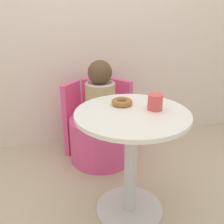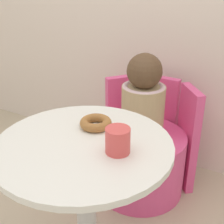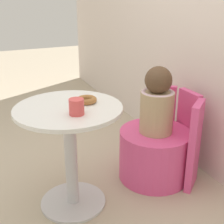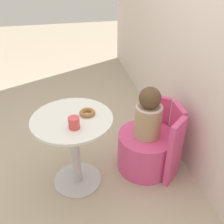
{
  "view_description": "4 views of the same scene",
  "coord_description": "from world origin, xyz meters",
  "px_view_note": "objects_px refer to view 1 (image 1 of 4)",
  "views": [
    {
      "loc": [
        -0.35,
        -1.31,
        1.28
      ],
      "look_at": [
        0.03,
        0.3,
        0.6
      ],
      "focal_mm": 42.0,
      "sensor_mm": 36.0,
      "label": 1
    },
    {
      "loc": [
        0.66,
        -0.8,
        1.31
      ],
      "look_at": [
        -0.02,
        0.41,
        0.65
      ],
      "focal_mm": 50.0,
      "sensor_mm": 36.0,
      "label": 2
    },
    {
      "loc": [
        1.81,
        -0.48,
        1.38
      ],
      "look_at": [
        0.07,
        0.31,
        0.62
      ],
      "focal_mm": 50.0,
      "sensor_mm": 36.0,
      "label": 3
    },
    {
      "loc": [
        1.87,
        -0.04,
        1.88
      ],
      "look_at": [
        -0.03,
        0.36,
        0.65
      ],
      "focal_mm": 42.0,
      "sensor_mm": 36.0,
      "label": 4
    }
  ],
  "objects_px": {
    "tub_chair": "(101,139)",
    "child_figure": "(100,93)",
    "cup": "(155,102)",
    "donut": "(122,102)",
    "round_table": "(131,146)"
  },
  "relations": [
    {
      "from": "tub_chair",
      "to": "child_figure",
      "type": "relative_size",
      "value": 1.09
    },
    {
      "from": "tub_chair",
      "to": "child_figure",
      "type": "distance_m",
      "value": 0.42
    },
    {
      "from": "tub_chair",
      "to": "cup",
      "type": "distance_m",
      "value": 0.9
    },
    {
      "from": "cup",
      "to": "donut",
      "type": "bearing_deg",
      "value": 144.11
    },
    {
      "from": "tub_chair",
      "to": "donut",
      "type": "height_order",
      "value": "donut"
    },
    {
      "from": "tub_chair",
      "to": "donut",
      "type": "relative_size",
      "value": 4.16
    },
    {
      "from": "round_table",
      "to": "child_figure",
      "type": "relative_size",
      "value": 1.43
    },
    {
      "from": "tub_chair",
      "to": "child_figure",
      "type": "xyz_separation_m",
      "value": [
        0.0,
        0.0,
        0.42
      ]
    },
    {
      "from": "round_table",
      "to": "cup",
      "type": "height_order",
      "value": "cup"
    },
    {
      "from": "round_table",
      "to": "donut",
      "type": "relative_size",
      "value": 5.49
    },
    {
      "from": "child_figure",
      "to": "cup",
      "type": "bearing_deg",
      "value": -73.45
    },
    {
      "from": "donut",
      "to": "cup",
      "type": "bearing_deg",
      "value": -35.89
    },
    {
      "from": "cup",
      "to": "tub_chair",
      "type": "bearing_deg",
      "value": 106.55
    },
    {
      "from": "cup",
      "to": "round_table",
      "type": "bearing_deg",
      "value": -176.15
    },
    {
      "from": "child_figure",
      "to": "cup",
      "type": "relative_size",
      "value": 5.31
    }
  ]
}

